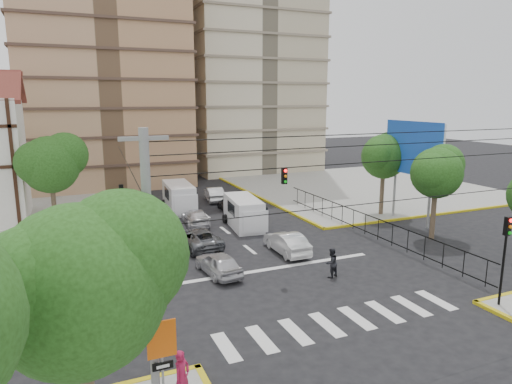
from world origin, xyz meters
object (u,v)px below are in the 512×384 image
pedestrian_crosswalk (331,263)px  car_white_front_right (287,243)px  traffic_light_se (505,246)px  van_left_lane (180,198)px  car_silver_front_left (218,263)px  traffic_light_nw (122,206)px  van_right_lane (245,214)px  district_sign (162,348)px  pedestrian_sw_corner (182,377)px

pedestrian_crosswalk → car_white_front_right: bearing=-100.7°
traffic_light_se → van_left_lane: size_ratio=0.79×
pedestrian_crosswalk → car_silver_front_left: bearing=-42.8°
car_silver_front_left → van_left_lane: bearing=-102.4°
van_left_lane → car_white_front_right: 14.50m
traffic_light_nw → pedestrian_crosswalk: 13.85m
traffic_light_se → car_white_front_right: 12.87m
traffic_light_se → van_right_lane: bearing=108.9°
van_left_lane → car_silver_front_left: van_left_lane is taller
district_sign → car_silver_front_left: 12.28m
district_sign → pedestrian_sw_corner: size_ratio=1.76×
car_white_front_right → car_silver_front_left: bearing=18.9°
traffic_light_nw → district_sign: size_ratio=1.38×
traffic_light_nw → van_right_lane: size_ratio=0.81×
traffic_light_nw → van_right_lane: 9.95m
traffic_light_nw → car_white_front_right: size_ratio=1.02×
pedestrian_crosswalk → van_right_lane: bearing=-102.3°
district_sign → traffic_light_se: bearing=5.0°
district_sign → pedestrian_sw_corner: 1.60m
van_right_lane → van_left_lane: (-3.37, 7.35, 0.06)m
van_left_lane → car_white_front_right: bearing=-71.9°
traffic_light_se → van_right_lane: traffic_light_se is taller
van_right_lane → car_white_front_right: van_right_lane is taller
car_silver_front_left → car_white_front_right: size_ratio=0.91×
traffic_light_nw → car_silver_front_left: bearing=-54.3°
district_sign → traffic_light_nw: bearing=86.6°
car_silver_front_left → district_sign: bearing=56.9°
car_white_front_right → pedestrian_sw_corner: size_ratio=2.37×
van_right_lane → car_silver_front_left: van_right_lane is taller
traffic_light_se → traffic_light_nw: bearing=135.0°
traffic_light_nw → van_right_lane: traffic_light_nw is taller
pedestrian_sw_corner → pedestrian_crosswalk: (10.51, 7.55, -0.21)m
district_sign → car_silver_front_left: size_ratio=0.81×
van_right_lane → car_silver_front_left: 9.87m
van_right_lane → car_white_front_right: bearing=-81.2°
pedestrian_sw_corner → district_sign: bearing=171.8°
traffic_light_nw → car_white_front_right: bearing=-24.2°
traffic_light_nw → pedestrian_sw_corner: 16.78m
traffic_light_nw → district_sign: traffic_light_nw is taller
van_right_lane → traffic_light_se: bearing=-64.7°
pedestrian_crosswalk → district_sign: bearing=19.5°
traffic_light_nw → district_sign: (-1.00, -17.04, -0.66)m
traffic_light_nw → pedestrian_sw_corner: traffic_light_nw is taller
traffic_light_nw → pedestrian_sw_corner: bearing=-91.1°
traffic_light_nw → car_silver_front_left: (4.45, -6.19, -2.44)m
car_white_front_right → van_left_lane: bearing=-75.3°
pedestrian_sw_corner → pedestrian_crosswalk: pedestrian_sw_corner is taller
car_white_front_right → traffic_light_nw: bearing=-24.1°
district_sign → car_white_front_right: size_ratio=0.74×
district_sign → car_white_front_right: bearing=49.6°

